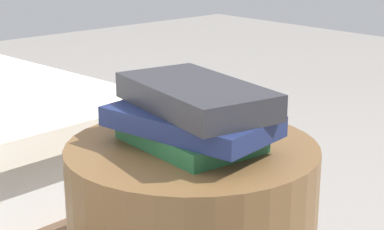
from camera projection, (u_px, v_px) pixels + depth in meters
book_forest at (191, 136)px, 1.11m from camera, size 0.24×0.18×0.03m
book_navy at (191, 121)px, 1.08m from camera, size 0.31×0.20×0.03m
book_charcoal at (196, 96)px, 1.08m from camera, size 0.32×0.21×0.04m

